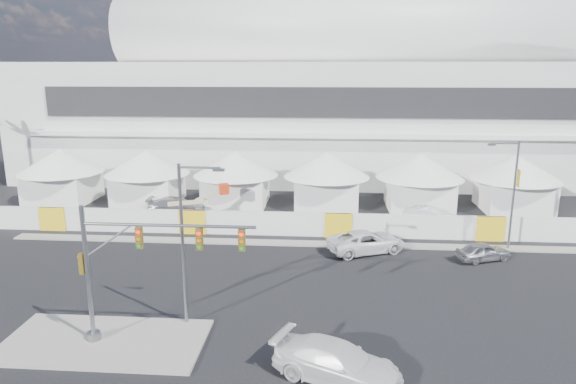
# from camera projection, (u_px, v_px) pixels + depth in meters

# --- Properties ---
(ground) EXTENTS (160.00, 160.00, 0.00)m
(ground) POSITION_uv_depth(u_px,v_px,m) (234.00, 319.00, 28.17)
(ground) COLOR black
(ground) RESTS_ON ground
(median_island) EXTENTS (10.00, 5.00, 0.15)m
(median_island) POSITION_uv_depth(u_px,v_px,m) (104.00, 341.00, 25.68)
(median_island) COLOR gray
(median_island) RESTS_ON ground
(far_curb) EXTENTS (80.00, 1.20, 0.12)m
(far_curb) POSITION_uv_depth(u_px,v_px,m) (524.00, 249.00, 38.81)
(far_curb) COLOR gray
(far_curb) RESTS_ON ground
(stadium) EXTENTS (80.00, 24.80, 21.98)m
(stadium) POSITION_uv_depth(u_px,v_px,m) (357.00, 99.00, 65.51)
(stadium) COLOR silver
(stadium) RESTS_ON ground
(tent_row) EXTENTS (53.40, 8.40, 5.40)m
(tent_row) POSITION_uv_depth(u_px,v_px,m) (281.00, 174.00, 50.64)
(tent_row) COLOR white
(tent_row) RESTS_ON ground
(hoarding_fence) EXTENTS (70.00, 0.25, 2.00)m
(hoarding_fence) POSITION_uv_depth(u_px,v_px,m) (338.00, 225.00, 41.54)
(hoarding_fence) COLOR white
(hoarding_fence) RESTS_ON ground
(sedan_silver) EXTENTS (2.82, 4.21, 1.33)m
(sedan_silver) POSITION_uv_depth(u_px,v_px,m) (483.00, 252.00, 36.53)
(sedan_silver) COLOR #9D9DA1
(sedan_silver) RESTS_ON ground
(pickup_curb) EXTENTS (4.71, 6.41, 1.62)m
(pickup_curb) POSITION_uv_depth(u_px,v_px,m) (366.00, 242.00, 38.17)
(pickup_curb) COLOR white
(pickup_curb) RESTS_ON ground
(pickup_near) EXTENTS (4.45, 6.28, 1.69)m
(pickup_near) POSITION_uv_depth(u_px,v_px,m) (337.00, 362.00, 22.49)
(pickup_near) COLOR white
(pickup_near) RESTS_ON ground
(lot_car_a) EXTENTS (3.14, 4.89, 1.52)m
(lot_car_a) POSITION_uv_depth(u_px,v_px,m) (430.00, 216.00, 44.93)
(lot_car_a) COLOR white
(lot_car_a) RESTS_ON ground
(lot_car_c) EXTENTS (2.51, 5.51, 1.56)m
(lot_car_c) POSITION_uv_depth(u_px,v_px,m) (177.00, 206.00, 48.21)
(lot_car_c) COLOR #B8B7BC
(lot_car_c) RESTS_ON ground
(traffic_mast) EXTENTS (8.64, 0.68, 6.95)m
(traffic_mast) POSITION_uv_depth(u_px,v_px,m) (125.00, 269.00, 24.69)
(traffic_mast) COLOR slate
(traffic_mast) RESTS_ON median_island
(streetlight_median) EXTENTS (2.39, 0.24, 8.63)m
(streetlight_median) POSITION_uv_depth(u_px,v_px,m) (187.00, 234.00, 26.34)
(streetlight_median) COLOR gray
(streetlight_median) RESTS_ON median_island
(streetlight_curb) EXTENTS (2.45, 0.55, 8.26)m
(streetlight_curb) POSITION_uv_depth(u_px,v_px,m) (512.00, 188.00, 37.79)
(streetlight_curb) COLOR gray
(streetlight_curb) RESTS_ON ground
(boom_lift) EXTENTS (6.69, 2.62, 3.27)m
(boom_lift) POSITION_uv_depth(u_px,v_px,m) (183.00, 214.00, 45.07)
(boom_lift) COLOR red
(boom_lift) RESTS_ON ground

